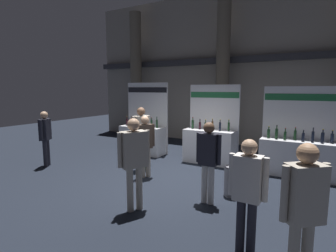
{
  "coord_description": "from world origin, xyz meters",
  "views": [
    {
      "loc": [
        3.45,
        -5.66,
        2.29
      ],
      "look_at": [
        -0.22,
        0.61,
        1.26
      ],
      "focal_mm": 28.34,
      "sensor_mm": 36.0,
      "label": 1
    }
  ],
  "objects_px": {
    "visitor_1": "(145,142)",
    "visitor_6": "(45,134)",
    "trash_bin": "(233,181)",
    "visitor_3": "(208,156)",
    "exhibitor_booth_1": "(210,143)",
    "visitor_5": "(304,204)",
    "exhibitor_booth_0": "(143,136)",
    "visitor_2": "(141,132)",
    "visitor_0": "(248,187)",
    "visitor_4": "(134,155)",
    "exhibitor_booth_2": "(298,154)"
  },
  "relations": [
    {
      "from": "trash_bin",
      "to": "visitor_1",
      "type": "bearing_deg",
      "value": 178.81
    },
    {
      "from": "visitor_0",
      "to": "visitor_4",
      "type": "bearing_deg",
      "value": -6.31
    },
    {
      "from": "visitor_1",
      "to": "visitor_6",
      "type": "distance_m",
      "value": 3.19
    },
    {
      "from": "exhibitor_booth_1",
      "to": "visitor_2",
      "type": "bearing_deg",
      "value": -131.95
    },
    {
      "from": "exhibitor_booth_2",
      "to": "trash_bin",
      "type": "bearing_deg",
      "value": -116.6
    },
    {
      "from": "visitor_4",
      "to": "visitor_2",
      "type": "bearing_deg",
      "value": 60.48
    },
    {
      "from": "exhibitor_booth_0",
      "to": "exhibitor_booth_2",
      "type": "height_order",
      "value": "exhibitor_booth_0"
    },
    {
      "from": "visitor_6",
      "to": "visitor_3",
      "type": "bearing_deg",
      "value": 58.3
    },
    {
      "from": "trash_bin",
      "to": "visitor_2",
      "type": "xyz_separation_m",
      "value": [
        -2.83,
        0.58,
        0.76
      ]
    },
    {
      "from": "trash_bin",
      "to": "exhibitor_booth_2",
      "type": "bearing_deg",
      "value": 63.4
    },
    {
      "from": "visitor_0",
      "to": "visitor_3",
      "type": "relative_size",
      "value": 0.99
    },
    {
      "from": "visitor_0",
      "to": "trash_bin",
      "type": "bearing_deg",
      "value": -67.16
    },
    {
      "from": "trash_bin",
      "to": "visitor_5",
      "type": "xyz_separation_m",
      "value": [
        1.45,
        -2.29,
        0.71
      ]
    },
    {
      "from": "trash_bin",
      "to": "visitor_5",
      "type": "bearing_deg",
      "value": -57.59
    },
    {
      "from": "trash_bin",
      "to": "visitor_6",
      "type": "xyz_separation_m",
      "value": [
        -5.45,
        -0.62,
        0.64
      ]
    },
    {
      "from": "trash_bin",
      "to": "exhibitor_booth_1",
      "type": "bearing_deg",
      "value": 122.55
    },
    {
      "from": "visitor_4",
      "to": "visitor_5",
      "type": "xyz_separation_m",
      "value": [
        2.85,
        -0.66,
        -0.04
      ]
    },
    {
      "from": "exhibitor_booth_1",
      "to": "trash_bin",
      "type": "bearing_deg",
      "value": -57.45
    },
    {
      "from": "visitor_0",
      "to": "visitor_5",
      "type": "xyz_separation_m",
      "value": [
        0.7,
        -0.38,
        0.07
      ]
    },
    {
      "from": "exhibitor_booth_0",
      "to": "visitor_6",
      "type": "bearing_deg",
      "value": -119.26
    },
    {
      "from": "exhibitor_booth_1",
      "to": "exhibitor_booth_2",
      "type": "relative_size",
      "value": 1.03
    },
    {
      "from": "visitor_1",
      "to": "visitor_2",
      "type": "xyz_separation_m",
      "value": [
        -0.51,
        0.53,
        0.14
      ]
    },
    {
      "from": "visitor_1",
      "to": "visitor_0",
      "type": "bearing_deg",
      "value": -84.03
    },
    {
      "from": "visitor_1",
      "to": "visitor_6",
      "type": "relative_size",
      "value": 0.98
    },
    {
      "from": "exhibitor_booth_2",
      "to": "visitor_1",
      "type": "bearing_deg",
      "value": -148.22
    },
    {
      "from": "exhibitor_booth_1",
      "to": "visitor_4",
      "type": "xyz_separation_m",
      "value": [
        0.0,
        -3.81,
        0.45
      ]
    },
    {
      "from": "visitor_0",
      "to": "visitor_1",
      "type": "distance_m",
      "value": 3.65
    },
    {
      "from": "visitor_1",
      "to": "exhibitor_booth_2",
      "type": "bearing_deg",
      "value": -19.73
    },
    {
      "from": "visitor_2",
      "to": "visitor_3",
      "type": "xyz_separation_m",
      "value": [
        2.51,
        -1.21,
        -0.11
      ]
    },
    {
      "from": "exhibitor_booth_0",
      "to": "trash_bin",
      "type": "xyz_separation_m",
      "value": [
        3.9,
        -2.14,
        -0.29
      ]
    },
    {
      "from": "exhibitor_booth_0",
      "to": "visitor_2",
      "type": "distance_m",
      "value": 1.95
    },
    {
      "from": "exhibitor_booth_2",
      "to": "trash_bin",
      "type": "distance_m",
      "value": 2.43
    },
    {
      "from": "visitor_0",
      "to": "visitor_2",
      "type": "xyz_separation_m",
      "value": [
        -3.59,
        2.49,
        0.12
      ]
    },
    {
      "from": "visitor_5",
      "to": "exhibitor_booth_1",
      "type": "bearing_deg",
      "value": 80.97
    },
    {
      "from": "trash_bin",
      "to": "visitor_6",
      "type": "bearing_deg",
      "value": -173.53
    },
    {
      "from": "exhibitor_booth_0",
      "to": "trash_bin",
      "type": "relative_size",
      "value": 3.88
    },
    {
      "from": "exhibitor_booth_0",
      "to": "visitor_3",
      "type": "bearing_deg",
      "value": -37.77
    },
    {
      "from": "exhibitor_booth_1",
      "to": "trash_bin",
      "type": "height_order",
      "value": "exhibitor_booth_1"
    },
    {
      "from": "visitor_0",
      "to": "visitor_2",
      "type": "bearing_deg",
      "value": -33.47
    },
    {
      "from": "visitor_3",
      "to": "visitor_6",
      "type": "bearing_deg",
      "value": 0.57
    },
    {
      "from": "exhibitor_booth_1",
      "to": "visitor_5",
      "type": "distance_m",
      "value": 5.32
    },
    {
      "from": "exhibitor_booth_1",
      "to": "visitor_5",
      "type": "height_order",
      "value": "exhibitor_booth_1"
    },
    {
      "from": "exhibitor_booth_1",
      "to": "visitor_1",
      "type": "distance_m",
      "value": 2.35
    },
    {
      "from": "exhibitor_booth_1",
      "to": "visitor_2",
      "type": "relative_size",
      "value": 1.36
    },
    {
      "from": "visitor_1",
      "to": "visitor_5",
      "type": "bearing_deg",
      "value": -83.27
    },
    {
      "from": "visitor_1",
      "to": "visitor_2",
      "type": "relative_size",
      "value": 0.91
    },
    {
      "from": "exhibitor_booth_0",
      "to": "visitor_4",
      "type": "xyz_separation_m",
      "value": [
        2.51,
        -3.77,
        0.47
      ]
    },
    {
      "from": "exhibitor_booth_0",
      "to": "exhibitor_booth_2",
      "type": "relative_size",
      "value": 1.06
    },
    {
      "from": "trash_bin",
      "to": "visitor_6",
      "type": "relative_size",
      "value": 0.39
    },
    {
      "from": "visitor_0",
      "to": "visitor_1",
      "type": "bearing_deg",
      "value": -31.19
    }
  ]
}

